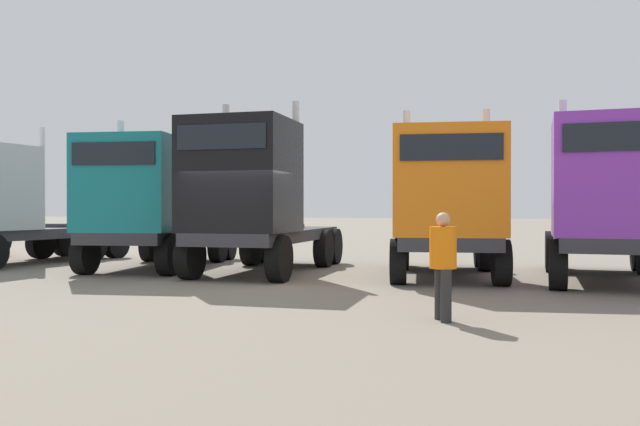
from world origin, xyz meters
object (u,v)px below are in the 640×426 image
semi_truck_black (252,197)px  semi_truck_orange (447,203)px  semi_truck_teal (146,203)px  semi_truck_purple (610,200)px  visitor_in_hivis (443,258)px

semi_truck_black → semi_truck_orange: semi_truck_black is taller
semi_truck_orange → semi_truck_teal: bearing=-98.2°
semi_truck_teal → semi_truck_purple: 11.47m
semi_truck_black → semi_truck_purple: (8.19, 0.59, -0.10)m
semi_truck_black → semi_truck_purple: 8.22m
semi_truck_purple → semi_truck_orange: bearing=-90.2°
semi_truck_teal → semi_truck_black: (3.27, -0.37, 0.14)m
semi_truck_black → semi_truck_orange: (4.70, 0.59, -0.15)m
semi_truck_purple → visitor_in_hivis: 6.34m
semi_truck_teal → semi_truck_purple: semi_truck_purple is taller
semi_truck_orange → semi_truck_black: bearing=-92.6°
semi_truck_black → visitor_in_hivis: bearing=43.7°
semi_truck_teal → semi_truck_orange: 7.98m
semi_truck_orange → visitor_in_hivis: bearing=-3.1°
semi_truck_teal → semi_truck_black: size_ratio=1.05×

